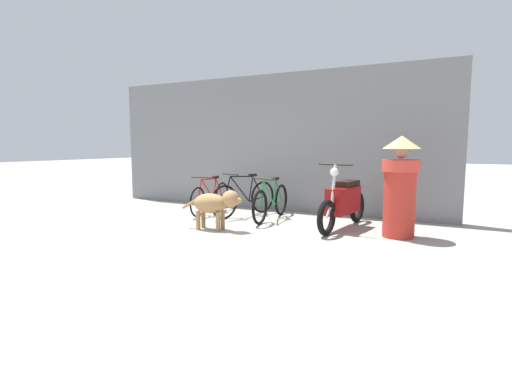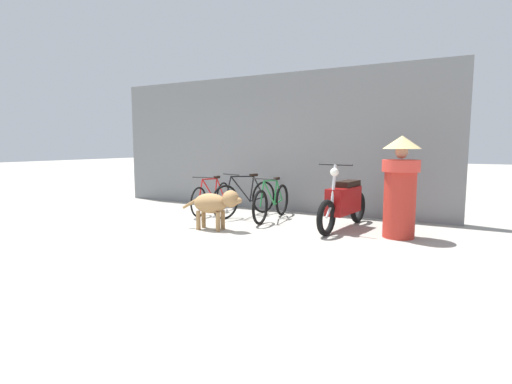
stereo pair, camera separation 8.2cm
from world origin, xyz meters
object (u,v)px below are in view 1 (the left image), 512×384
Objects in this scene: motorcycle at (343,202)px; stray_dog at (215,203)px; bicycle_0 at (211,197)px; bicycle_1 at (244,198)px; bicycle_2 at (271,202)px; person_in_robes at (400,184)px.

motorcycle is 2.18m from stray_dog.
bicycle_1 is (0.80, 0.03, 0.03)m from bicycle_0.
bicycle_0 is at bearing -71.43° from bicycle_1.
bicycle_2 reaches higher than stray_dog.
stray_dog is (-1.86, -1.12, -0.00)m from motorcycle.
stray_dog is at bearing 30.69° from bicycle_0.
person_in_robes is at bearing 10.16° from stray_dog.
bicycle_1 is 0.98× the size of bicycle_2.
bicycle_0 is 0.80m from bicycle_1.
motorcycle reaches higher than bicycle_2.
motorcycle reaches higher than bicycle_1.
stray_dog is (0.23, -1.40, 0.09)m from bicycle_1.
bicycle_2 is 1.46m from motorcycle.
person_in_robes is (0.94, -0.22, 0.37)m from motorcycle.
person_in_robes reaches higher than bicycle_0.
bicycle_1 is 3.11m from person_in_robes.
motorcycle reaches higher than stray_dog.
motorcycle is 1.22× the size of person_in_robes.
person_in_robes is at bearing 97.21° from bicycle_1.
bicycle_1 is 0.66m from bicycle_2.
bicycle_0 is at bearing -96.99° from bicycle_2.
bicycle_2 is 1.09× the size of person_in_robes.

